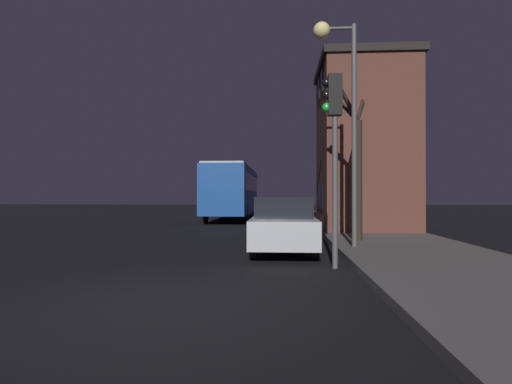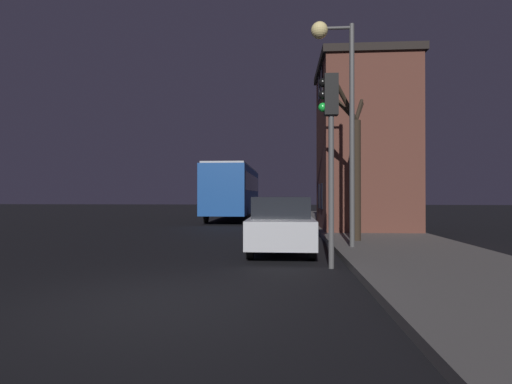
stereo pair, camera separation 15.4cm
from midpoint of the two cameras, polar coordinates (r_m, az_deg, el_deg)
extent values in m
plane|color=black|center=(6.31, -13.38, -15.17)|extent=(120.00, 120.00, 0.00)
cube|color=brown|center=(18.15, 15.34, 5.98)|extent=(3.71, 4.52, 6.93)
cube|color=black|center=(18.90, 15.32, 16.94)|extent=(3.95, 4.76, 0.30)
cube|color=black|center=(17.12, 9.62, -0.58)|extent=(0.03, 0.70, 1.10)
cube|color=black|center=(18.42, 9.22, -0.56)|extent=(0.03, 0.70, 1.10)
cube|color=black|center=(17.81, 9.60, 15.51)|extent=(0.03, 0.70, 1.10)
cube|color=black|center=(19.05, 9.21, 14.44)|extent=(0.03, 0.70, 1.10)
cylinder|color=#4C4C4C|center=(11.60, 13.92, 7.89)|extent=(0.14, 0.14, 6.24)
cylinder|color=#4C4C4C|center=(12.34, 11.68, 21.96)|extent=(0.90, 0.09, 0.09)
sphere|color=#F9E08C|center=(12.27, 9.43, 21.83)|extent=(0.48, 0.48, 0.48)
cylinder|color=#4C4C4C|center=(8.89, 11.18, 0.03)|extent=(0.12, 0.12, 3.35)
cube|color=black|center=(9.16, 11.17, 13.45)|extent=(0.30, 0.24, 0.90)
sphere|color=black|center=(9.20, 10.01, 15.12)|extent=(0.20, 0.20, 0.20)
sphere|color=black|center=(9.14, 10.01, 13.48)|extent=(0.20, 0.20, 0.20)
sphere|color=green|center=(9.07, 10.02, 11.83)|extent=(0.20, 0.20, 0.20)
cylinder|color=#2D2319|center=(13.13, 14.40, 1.63)|extent=(0.31, 0.31, 3.83)
cylinder|color=#2D2319|center=(13.98, 14.78, 11.24)|extent=(0.52, 1.19, 0.97)
cylinder|color=#2D2319|center=(13.34, 12.86, 11.57)|extent=(0.81, 0.14, 0.87)
cylinder|color=#2D2319|center=(12.91, 12.82, 12.87)|extent=(1.03, 1.14, 1.27)
cylinder|color=#2D2319|center=(13.98, 14.80, 11.03)|extent=(0.55, 1.23, 0.90)
cube|color=#194793|center=(26.27, -3.00, 0.19)|extent=(2.48, 10.93, 2.81)
cube|color=black|center=(26.28, -3.00, 1.29)|extent=(2.50, 10.06, 1.01)
cube|color=#B2B2B2|center=(26.32, -3.00, 3.38)|extent=(2.36, 10.39, 0.12)
cylinder|color=black|center=(29.71, 0.04, -2.59)|extent=(0.18, 0.96, 0.96)
cylinder|color=black|center=(29.96, -4.36, -2.57)|extent=(0.18, 0.96, 0.96)
cylinder|color=black|center=(22.64, -1.22, -3.27)|extent=(0.18, 0.96, 0.96)
cylinder|color=black|center=(22.96, -6.96, -3.23)|extent=(0.18, 0.96, 0.96)
cube|color=#B7BABF|center=(11.56, 4.01, -5.22)|extent=(1.72, 4.77, 0.70)
cube|color=black|center=(11.28, 4.00, -2.12)|extent=(1.51, 2.48, 0.56)
cylinder|color=black|center=(13.15, 7.38, -6.16)|extent=(0.18, 0.58, 0.58)
cylinder|color=black|center=(13.15, 0.65, -6.17)|extent=(0.18, 0.58, 0.58)
cylinder|color=black|center=(10.08, 8.41, -7.92)|extent=(0.18, 0.58, 0.58)
cylinder|color=black|center=(10.08, -0.41, -7.93)|extent=(0.18, 0.58, 0.58)
cube|color=navy|center=(21.47, 4.23, -3.07)|extent=(1.73, 4.56, 0.65)
cube|color=black|center=(21.22, 4.23, -1.54)|extent=(1.52, 2.37, 0.50)
cylinder|color=black|center=(22.98, 6.16, -3.70)|extent=(0.18, 0.58, 0.58)
cylinder|color=black|center=(22.97, 2.28, -3.70)|extent=(0.18, 0.58, 0.58)
cylinder|color=black|center=(20.02, 6.47, -4.18)|extent=(0.18, 0.58, 0.58)
cylinder|color=black|center=(20.02, 2.02, -4.19)|extent=(0.18, 0.58, 0.58)
camera|label=1|loc=(0.08, -89.77, 0.00)|focal=28.00mm
camera|label=2|loc=(0.08, 90.23, 0.00)|focal=28.00mm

